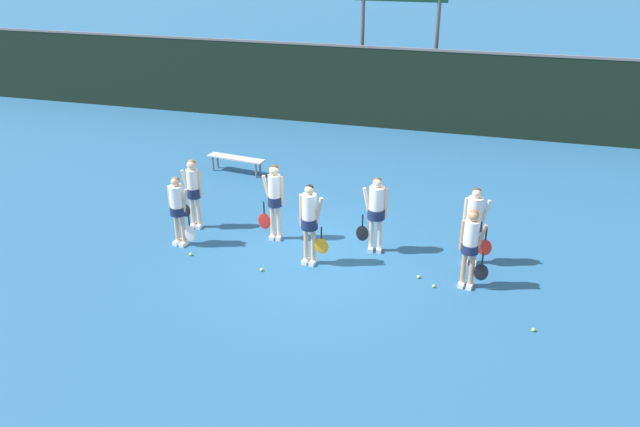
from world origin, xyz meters
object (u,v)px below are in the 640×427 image
(player_3, at_px, (193,188))
(player_2, at_px, (471,243))
(tennis_ball_2, at_px, (434,286))
(player_1, at_px, (310,218))
(bench_courtside, at_px, (236,160))
(tennis_ball_0, at_px, (533,330))
(player_4, at_px, (274,196))
(tennis_ball_1, at_px, (262,270))
(player_5, at_px, (376,208))
(tennis_ball_4, at_px, (191,254))
(player_0, at_px, (178,206))
(tennis_ball_3, at_px, (418,277))
(player_6, at_px, (474,220))
(scoreboard, at_px, (401,1))

(player_3, bearing_deg, player_2, -13.91)
(tennis_ball_2, bearing_deg, player_1, 174.28)
(bench_courtside, bearing_deg, tennis_ball_0, -28.19)
(player_4, distance_m, tennis_ball_1, 1.86)
(player_3, distance_m, player_5, 4.37)
(tennis_ball_1, height_order, tennis_ball_4, same)
(player_5, bearing_deg, player_0, -176.78)
(player_3, bearing_deg, tennis_ball_3, -14.92)
(bench_courtside, bearing_deg, player_5, -29.45)
(player_1, xyz_separation_m, tennis_ball_1, (-0.87, -0.62, -1.03))
(player_1, bearing_deg, player_6, 21.32)
(player_0, xyz_separation_m, player_1, (3.07, -0.03, 0.11))
(tennis_ball_2, height_order, tennis_ball_3, tennis_ball_3)
(tennis_ball_2, bearing_deg, scoreboard, 103.79)
(player_1, height_order, player_2, player_1)
(player_0, height_order, tennis_ball_3, player_0)
(bench_courtside, relative_size, player_0, 1.10)
(tennis_ball_3, bearing_deg, player_4, 165.29)
(scoreboard, distance_m, player_6, 11.28)
(player_0, relative_size, tennis_ball_1, 23.60)
(player_3, relative_size, tennis_ball_1, 24.63)
(scoreboard, bearing_deg, tennis_ball_4, -102.02)
(player_4, distance_m, tennis_ball_2, 4.10)
(tennis_ball_0, height_order, tennis_ball_3, tennis_ball_0)
(player_6, xyz_separation_m, tennis_ball_4, (-5.91, -1.40, -0.98))
(scoreboard, distance_m, tennis_ball_1, 12.59)
(player_0, xyz_separation_m, tennis_ball_0, (7.63, -1.31, -0.92))
(scoreboard, distance_m, tennis_ball_4, 12.63)
(player_1, xyz_separation_m, player_6, (3.29, 0.98, -0.05))
(player_2, bearing_deg, player_6, 99.66)
(tennis_ball_0, bearing_deg, tennis_ball_4, 173.12)
(player_3, relative_size, tennis_ball_4, 24.61)
(tennis_ball_3, bearing_deg, tennis_ball_4, -175.06)
(tennis_ball_3, relative_size, tennis_ball_4, 0.95)
(bench_courtside, height_order, tennis_ball_0, bench_courtside)
(player_0, relative_size, player_3, 0.96)
(tennis_ball_4, bearing_deg, player_4, 41.55)
(player_2, distance_m, player_6, 1.02)
(player_3, distance_m, tennis_ball_2, 6.03)
(player_3, distance_m, player_6, 6.45)
(bench_courtside, bearing_deg, tennis_ball_1, -54.35)
(tennis_ball_3, xyz_separation_m, tennis_ball_4, (-4.95, -0.43, 0.00))
(tennis_ball_3, bearing_deg, tennis_ball_1, -168.87)
(bench_courtside, distance_m, player_2, 8.43)
(tennis_ball_1, height_order, tennis_ball_3, tennis_ball_1)
(player_6, distance_m, tennis_ball_3, 1.68)
(tennis_ball_0, bearing_deg, tennis_ball_2, 151.71)
(player_1, height_order, player_3, player_1)
(scoreboard, distance_m, player_1, 11.67)
(tennis_ball_3, bearing_deg, tennis_ball_0, -30.10)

